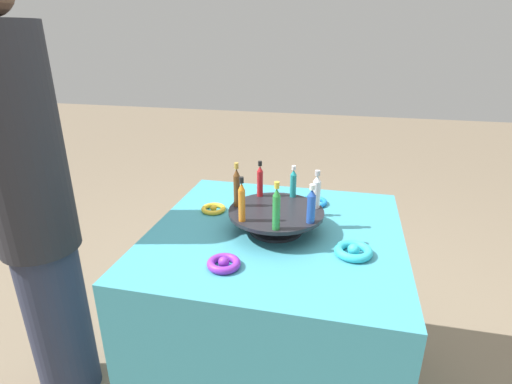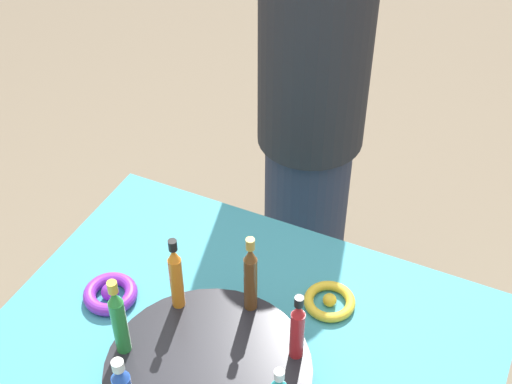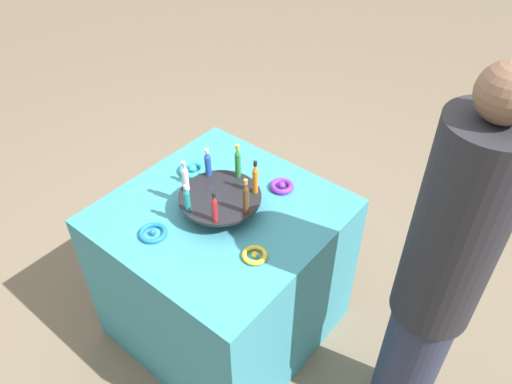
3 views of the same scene
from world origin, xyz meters
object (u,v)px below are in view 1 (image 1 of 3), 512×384
Objects in this scene: bottle_blue at (311,205)px; bottle_clear at (317,191)px; ribbon_bow_teal at (353,251)px; bottle_orange at (242,201)px; ribbon_bow_gold at (214,209)px; display_stand at (276,217)px; bottle_red at (260,180)px; ribbon_bow_purple at (224,263)px; bottle_brown at (237,186)px; ribbon_bow_blue at (314,202)px; person_figure at (35,213)px; bottle_green at (276,208)px; bottle_teal at (293,183)px.

bottle_blue is 0.96× the size of bottle_clear.
bottle_clear is 0.24m from ribbon_bow_teal.
ribbon_bow_gold is at bearing -51.12° from bottle_orange.
display_stand reaches higher than ribbon_bow_teal.
display_stand is 0.16m from bottle_red.
bottle_brown is at bearing -83.00° from ribbon_bow_purple.
ribbon_bow_teal is 1.10× the size of ribbon_bow_blue.
person_figure is at bearing 12.33° from bottle_clear.
ribbon_bow_purple is (0.22, 0.19, -0.12)m from bottle_blue.
ribbon_bow_teal is 1.07m from person_figure.
display_stand is at bearing 22.95° from bottle_clear.
bottle_green is at bearing 7.44° from ribbon_bow_teal.
bottle_teal is 0.90m from person_figure.
bottle_clear is at bearing 164.38° from bottle_red.
ribbon_bow_purple is at bearing 67.94° from display_stand.
bottle_orange reaches higher than ribbon_bow_teal.
bottle_teal is 0.32m from ribbon_bow_gold.
bottle_green is at bearing 61.52° from bottle_clear.
bottle_orange is (0.09, 0.10, 0.09)m from display_stand.
ribbon_bow_purple is (0.36, 0.15, -0.00)m from ribbon_bow_teal.
bottle_clear reaches higher than ribbon_bow_gold.
ribbon_bow_purple reaches higher than ribbon_bow_gold.
ribbon_bow_gold is at bearing -24.18° from bottle_blue.
bottle_red is at bearing -118.48° from bottle_brown.
person_figure is at bearing 13.18° from bottle_brown.
person_figure reaches higher than bottle_clear.
bottle_orange reaches higher than ribbon_bow_blue.
bottle_red is at bearing -67.05° from bottle_green.
bottle_brown is at bearing -41.34° from bottle_green.
bottle_green is 1.44× the size of ribbon_bow_blue.
bottle_blue is at bearing 155.82° from ribbon_bow_gold.
bottle_teal is 1.19× the size of ribbon_bow_purple.
person_figure is (0.85, 0.28, -0.08)m from bottle_teal.
bottle_blue is (-0.10, -0.07, -0.01)m from bottle_green.
bottle_green is 1.16× the size of bottle_red.
ribbon_bow_gold is (0.51, -0.21, -0.00)m from ribbon_bow_teal.
bottle_clear is at bearing -157.05° from display_stand.
bottle_green is at bearing 87.23° from bottle_teal.
ribbon_bow_gold is at bearing 22.94° from ribbon_bow_blue.
bottle_orange reaches higher than display_stand.
display_stand is 3.27× the size of ribbon_bow_purple.
bottle_teal reaches higher than display_stand.
ribbon_bow_teal is at bearing 157.94° from ribbon_bow_gold.
ribbon_bow_teal is (-0.23, -0.03, -0.13)m from bottle_green.
person_figure is at bearing 24.01° from ribbon_bow_blue.
bottle_orange reaches higher than bottle_red.
person_figure is at bearing 19.70° from bottle_red.
bottle_brown is 0.10× the size of person_figure.
bottle_brown is 1.46× the size of ribbon_bow_blue.
bottle_teal reaches higher than ribbon_bow_teal.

